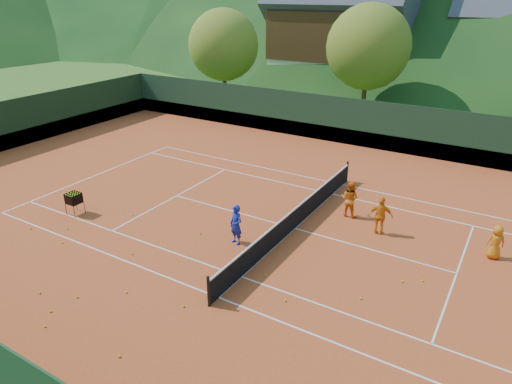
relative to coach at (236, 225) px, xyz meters
The scene contains 31 objects.
ground 2.81m from the coach, 58.12° to the left, with size 400.00×400.00×0.00m, color #34561B.
clay_court 2.80m from the coach, 58.12° to the left, with size 40.00×24.00×0.02m, color #AF401C.
coach is the anchor object (origin of this frame).
student_a 5.43m from the coach, 57.43° to the left, with size 0.80×0.62×1.64m, color orange.
student_b 5.86m from the coach, 38.89° to the left, with size 0.95×0.39×1.62m, color orange.
student_c 9.66m from the coach, 24.83° to the left, with size 0.65×0.42×1.33m, color orange.
tennis_ball_0 7.41m from the coach, 107.01° to the right, with size 0.07×0.07×0.07m, color #B1D924.
tennis_ball_1 7.06m from the coach, 111.87° to the right, with size 0.07×0.07×0.07m, color #B1D924.
tennis_ball_2 6.93m from the coach, 148.70° to the right, with size 0.07×0.07×0.07m, color #B1D924.
tennis_ball_3 4.15m from the coach, 34.02° to the right, with size 0.07×0.07×0.07m, color #B1D924.
tennis_ball_4 8.77m from the coach, 156.39° to the right, with size 0.07×0.07×0.07m, color #B1D924.
tennis_ball_5 2.62m from the coach, 32.43° to the right, with size 0.07×0.07×0.07m, color #B1D924.
tennis_ball_8 5.34m from the coach, behind, with size 0.07×0.07×0.07m, color #B1D924.
tennis_ball_10 7.03m from the coach, ahead, with size 0.07×0.07×0.07m, color #B1D924.
tennis_ball_11 7.19m from the coach, 121.49° to the right, with size 0.07×0.07×0.07m, color #B1D924.
tennis_ball_12 1.86m from the coach, behind, with size 0.07×0.07×0.07m, color #B1D924.
tennis_ball_14 4.84m from the coach, 106.15° to the right, with size 0.07×0.07×0.07m, color #B1D924.
tennis_ball_15 5.54m from the coach, ahead, with size 0.07×0.07×0.07m, color #B1D924.
tennis_ball_16 7.25m from the coach, 157.83° to the right, with size 0.07×0.07×0.07m, color #B1D924.
tennis_ball_17 6.40m from the coach, ahead, with size 0.07×0.07×0.07m, color #B1D924.
tennis_ball_18 6.19m from the coach, 114.09° to the right, with size 0.07×0.07×0.07m, color #B1D924.
tennis_ball_19 4.32m from the coach, 79.74° to the right, with size 0.07×0.07×0.07m, color #B1D924.
tennis_ball_20 6.84m from the coach, 84.56° to the right, with size 0.07×0.07×0.07m, color #B1D924.
tennis_ball_22 4.09m from the coach, 136.81° to the right, with size 0.07×0.07×0.07m, color #B1D924.
court_lines 2.80m from the coach, 58.12° to the left, with size 23.83×11.03×0.00m.
tennis_net 2.70m from the coach, 58.12° to the left, with size 0.10×12.07×1.10m.
perimeter_fence 2.71m from the coach, 58.12° to the left, with size 40.40×24.24×3.00m.
ball_hopper 7.69m from the coach, 168.27° to the right, with size 0.57×0.57×1.00m.
chalet_left 33.74m from the coach, 104.89° to the left, with size 13.80×9.93×12.92m.
tree_a 25.30m from the coach, 125.73° to the left, with size 6.00×6.00×7.88m.
tree_b 22.84m from the coach, 96.62° to the left, with size 6.40×6.40×8.40m.
Camera 1 is at (7.33, -15.25, 9.18)m, focal length 32.00 mm.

